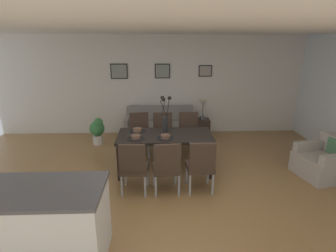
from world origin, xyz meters
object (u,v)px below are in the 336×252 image
(bowl_near_left, at_px, (136,136))
(armchair, at_px, (324,162))
(sofa, at_px, (160,128))
(dining_chair_near_left, at_px, (134,165))
(framed_picture_left, at_px, (119,71))
(dining_chair_mid_left, at_px, (201,164))
(potted_plant, at_px, (97,130))
(dining_chair_far_left, at_px, (167,165))
(dining_chair_near_right, at_px, (139,132))
(centerpiece_vase, at_px, (165,120))
(dining_chair_far_right, at_px, (163,132))
(dining_chair_mid_right, at_px, (189,131))
(side_table, at_px, (202,129))
(framed_picture_center, at_px, (162,71))
(table_lamp, at_px, (203,105))
(bowl_far_left, at_px, (165,136))
(bowl_near_right, at_px, (137,130))
(framed_picture_right, at_px, (205,71))
(dining_table, at_px, (165,138))

(bowl_near_left, bearing_deg, armchair, -2.65)
(sofa, bearing_deg, dining_chair_near_left, -99.87)
(armchair, height_order, framed_picture_left, framed_picture_left)
(dining_chair_near_left, bearing_deg, dining_chair_mid_left, 0.80)
(dining_chair_mid_left, xyz_separation_m, framed_picture_left, (-1.69, 3.13, 1.18))
(potted_plant, bearing_deg, dining_chair_far_left, -55.23)
(dining_chair_near_right, height_order, centerpiece_vase, centerpiece_vase)
(dining_chair_near_right, xyz_separation_m, dining_chair_far_right, (0.52, -0.03, 0.00))
(dining_chair_mid_right, bearing_deg, potted_plant, 164.37)
(side_table, distance_m, armchair, 2.90)
(dining_chair_near_right, bearing_deg, dining_chair_mid_left, -56.51)
(dining_chair_near_right, xyz_separation_m, potted_plant, (-1.07, 0.61, -0.14))
(dining_chair_mid_left, height_order, bowl_near_left, dining_chair_mid_left)
(armchair, height_order, framed_picture_center, framed_picture_center)
(sofa, relative_size, side_table, 3.39)
(dining_chair_near_left, xyz_separation_m, table_lamp, (1.54, 2.61, 0.38))
(bowl_far_left, bearing_deg, bowl_near_right, 143.41)
(framed_picture_right, bearing_deg, dining_chair_mid_left, -100.14)
(dining_chair_near_right, distance_m, sofa, 1.10)
(dining_chair_mid_right, bearing_deg, dining_chair_near_left, -122.49)
(side_table, relative_size, framed_picture_center, 1.32)
(centerpiece_vase, xyz_separation_m, bowl_near_left, (-0.54, -0.20, -0.24))
(dining_chair_near_left, height_order, side_table, dining_chair_near_left)
(side_table, bearing_deg, dining_chair_mid_right, -116.71)
(bowl_near_left, relative_size, armchair, 0.18)
(bowl_near_right, bearing_deg, dining_chair_near_left, -89.75)
(dining_chair_mid_left, relative_size, framed_picture_center, 2.34)
(dining_chair_near_left, bearing_deg, framed_picture_center, 80.33)
(dining_chair_far_right, distance_m, framed_picture_left, 2.18)
(bowl_far_left, distance_m, framed_picture_center, 2.66)
(dining_chair_mid_right, bearing_deg, framed_picture_right, 68.17)
(bowl_far_left, height_order, table_lamp, table_lamp)
(armchair, bearing_deg, framed_picture_center, 138.15)
(centerpiece_vase, xyz_separation_m, framed_picture_right, (1.13, 2.30, 0.66))
(dining_chair_far_right, bearing_deg, bowl_near_left, -116.56)
(dining_chair_near_right, distance_m, framed_picture_center, 1.94)
(dining_table, bearing_deg, table_lamp, 60.34)
(dining_table, height_order, bowl_far_left, bowl_far_left)
(table_lamp, height_order, framed_picture_right, framed_picture_right)
(sofa, height_order, table_lamp, table_lamp)
(dining_chair_mid_left, relative_size, centerpiece_vase, 1.25)
(dining_chair_near_right, height_order, dining_chair_far_left, same)
(dining_chair_far_left, xyz_separation_m, table_lamp, (1.01, 2.63, 0.38))
(dining_chair_near_left, relative_size, dining_chair_far_right, 1.00)
(dining_chair_mid_left, bearing_deg, dining_table, 124.36)
(dining_chair_near_right, distance_m, bowl_near_right, 0.71)
(dining_table, bearing_deg, armchair, -6.97)
(dining_chair_far_left, relative_size, table_lamp, 1.80)
(dining_table, height_order, armchair, armchair)
(dining_chair_mid_left, xyz_separation_m, framed_picture_center, (-0.57, 3.13, 1.18))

